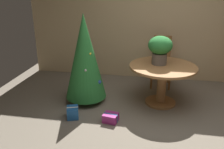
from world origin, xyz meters
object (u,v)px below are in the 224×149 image
object	(u,v)px
wooden_chair_far	(161,58)
holiday_tree	(85,57)
flower_vase	(160,48)
gift_box_purple	(111,118)
round_dining_table	(162,75)
gift_box_blue	(73,112)

from	to	relation	value
wooden_chair_far	holiday_tree	world-z (taller)	holiday_tree
flower_vase	gift_box_purple	bearing A→B (deg)	-129.94
flower_vase	holiday_tree	bearing A→B (deg)	-170.77
wooden_chair_far	flower_vase	bearing A→B (deg)	-94.68
flower_vase	holiday_tree	distance (m)	1.31
wooden_chair_far	holiday_tree	distance (m)	1.73
round_dining_table	wooden_chair_far	size ratio (longest dim) A/B	1.11
round_dining_table	holiday_tree	bearing A→B (deg)	-174.36
wooden_chair_far	gift_box_purple	xyz separation A→B (m)	(-0.78, -1.69, -0.51)
wooden_chair_far	gift_box_blue	bearing A→B (deg)	-129.95
flower_vase	gift_box_blue	bearing A→B (deg)	-147.95
flower_vase	gift_box_blue	world-z (taller)	flower_vase
flower_vase	wooden_chair_far	distance (m)	0.95
flower_vase	holiday_tree	xyz separation A→B (m)	(-1.28, -0.21, -0.17)
flower_vase	wooden_chair_far	bearing A→B (deg)	85.32
round_dining_table	holiday_tree	distance (m)	1.39
wooden_chair_far	gift_box_blue	distance (m)	2.24
flower_vase	gift_box_purple	size ratio (longest dim) A/B	1.97
flower_vase	gift_box_blue	size ratio (longest dim) A/B	1.92
gift_box_blue	holiday_tree	bearing A→B (deg)	85.27
holiday_tree	gift_box_purple	distance (m)	1.16
round_dining_table	holiday_tree	size ratio (longest dim) A/B	0.72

